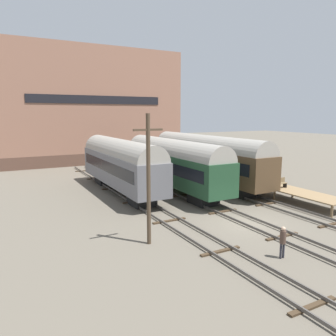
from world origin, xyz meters
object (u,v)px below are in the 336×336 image
at_px(person_worker, 283,239).
at_px(train_car_brown, 206,156).
at_px(train_car_green, 173,162).
at_px(bench, 280,183).
at_px(utility_pole, 148,178).
at_px(train_car_grey, 120,163).

bearing_deg(person_worker, train_car_brown, 67.81).
xyz_separation_m(train_car_green, bench, (7.02, -7.20, -1.45)).
relative_size(train_car_brown, utility_pole, 2.42).
height_order(train_car_green, bench, train_car_green).
xyz_separation_m(train_car_grey, train_car_green, (4.77, -1.89, -0.01)).
distance_m(person_worker, utility_pole, 8.02).
relative_size(train_car_grey, person_worker, 8.86).
bearing_deg(train_car_grey, train_car_brown, -3.90).
xyz_separation_m(train_car_green, person_worker, (-2.36, -16.25, -1.90)).
bearing_deg(train_car_green, train_car_grey, 158.37).
relative_size(train_car_brown, bench, 13.24).
height_order(train_car_brown, utility_pole, utility_pole).
relative_size(train_car_green, person_worker, 9.33).
bearing_deg(bench, train_car_grey, 142.37).
bearing_deg(utility_pole, person_worker, -43.72).
distance_m(train_car_brown, train_car_green, 4.93).
relative_size(bench, person_worker, 0.80).
height_order(train_car_grey, person_worker, train_car_grey).
bearing_deg(bench, train_car_brown, 104.92).
distance_m(train_car_grey, person_worker, 18.40).
distance_m(bench, person_worker, 13.04).
xyz_separation_m(train_car_brown, utility_pole, (-12.53, -12.33, 0.90)).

